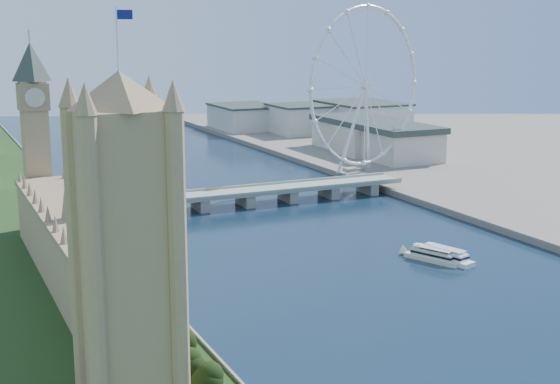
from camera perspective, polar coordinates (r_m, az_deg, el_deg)
tree_row at (r=244.77m, az=-6.31°, el=-12.47°), size 8.42×200.42×20.31m
victoria_tower at (r=213.84m, az=-11.23°, el=-3.27°), size 28.16×28.16×112.00m
parliament_range at (r=333.44m, az=-14.56°, el=-4.39°), size 24.00×200.00×70.00m
big_ben at (r=429.79m, az=-17.55°, el=5.56°), size 20.02×20.02×110.00m
westminster_bridge at (r=492.85m, az=-2.57°, el=-0.23°), size 220.00×22.00×9.50m
london_eye at (r=586.90m, az=6.27°, el=7.66°), size 113.60×39.12×124.30m
county_hall at (r=686.79m, az=6.86°, el=2.57°), size 54.00×144.00×35.00m
city_skyline at (r=745.97m, az=-7.41°, el=4.60°), size 505.00×280.00×32.00m
tour_boat_near at (r=383.63m, az=11.15°, el=-4.97°), size 19.72×32.42×7.03m
tour_boat_far at (r=384.51m, az=11.98°, el=-4.97°), size 17.13×33.52×7.20m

